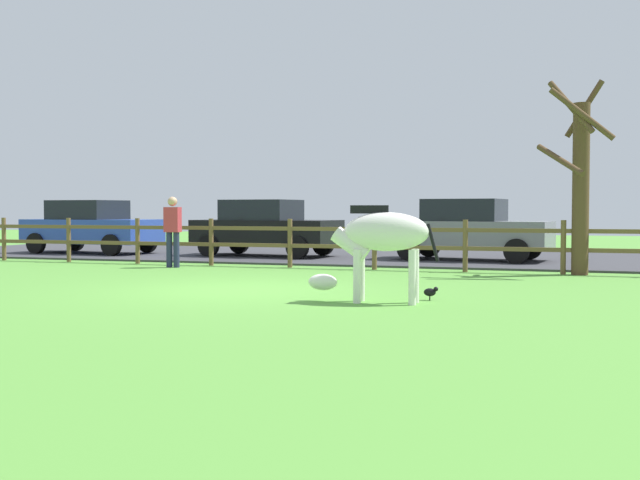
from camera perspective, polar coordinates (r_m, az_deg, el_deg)
ground_plane at (r=13.18m, az=-6.10°, el=-3.65°), size 60.00×60.00×0.00m
parking_asphalt at (r=21.95m, az=4.00°, el=-1.20°), size 28.00×7.40×0.05m
paddock_fence at (r=18.09m, az=-2.21°, el=0.03°), size 20.27×0.11×1.13m
bare_tree at (r=16.89m, az=18.41°, el=4.28°), size 1.53×1.36×4.03m
zebra at (r=11.30m, az=4.43°, el=0.08°), size 1.94×0.55×1.41m
crow_on_grass at (r=11.75m, az=8.07°, el=-3.76°), size 0.21×0.10×0.20m
parked_car_blue at (r=24.08m, az=-16.35°, el=0.97°), size 4.12×2.13×1.56m
parked_car_grey at (r=20.34m, az=10.78°, el=0.79°), size 4.18×2.27×1.56m
parked_car_black at (r=21.76m, az=-4.01°, el=0.92°), size 4.14×2.17×1.56m
visitor_near_fence at (r=18.41m, az=-10.69°, el=0.84°), size 0.37×0.23×1.64m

